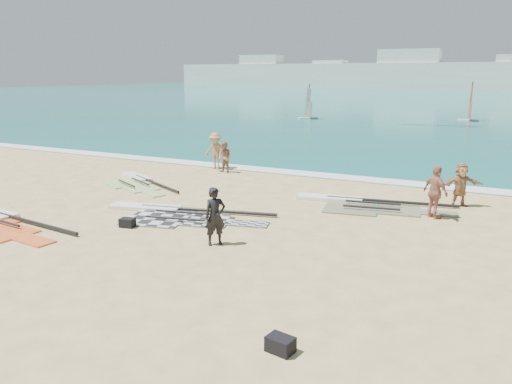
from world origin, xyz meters
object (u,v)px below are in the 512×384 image
at_px(rig_green, 138,182).
at_px(person_wetsuit, 215,216).
at_px(beachgoer_left, 225,157).
at_px(gear_bag_near, 127,223).
at_px(gear_bag_far, 280,344).
at_px(beachgoer_right, 461,185).
at_px(rig_orange, 360,204).
at_px(beachgoer_mid, 215,151).
at_px(beachgoer_back, 436,192).
at_px(rig_grey, 172,213).

distance_m(rig_green, person_wetsuit, 9.67).
bearing_deg(person_wetsuit, beachgoer_left, 70.06).
bearing_deg(gear_bag_near, person_wetsuit, -2.75).
height_order(gear_bag_far, beachgoer_right, beachgoer_right).
distance_m(rig_orange, beachgoer_mid, 9.76).
bearing_deg(gear_bag_far, person_wetsuit, 132.36).
bearing_deg(gear_bag_far, rig_green, 139.11).
bearing_deg(beachgoer_right, person_wetsuit, -160.55).
height_order(beachgoer_mid, beachgoer_back, beachgoer_mid).
distance_m(gear_bag_far, beachgoer_back, 10.51).
distance_m(rig_orange, gear_bag_far, 11.10).
bearing_deg(gear_bag_far, beachgoer_mid, 124.92).
relative_size(gear_bag_near, beachgoer_left, 0.30).
bearing_deg(rig_orange, person_wetsuit, -122.05).
distance_m(rig_grey, beachgoer_left, 8.04).
distance_m(gear_bag_near, beachgoer_left, 9.75).
xyz_separation_m(rig_grey, gear_bag_far, (7.22, -6.58, 0.10)).
height_order(gear_bag_near, person_wetsuit, person_wetsuit).
relative_size(beachgoer_mid, beachgoer_back, 1.03).
bearing_deg(gear_bag_near, rig_orange, 45.53).
bearing_deg(person_wetsuit, beachgoer_back, -1.53).
relative_size(gear_bag_far, beachgoer_left, 0.31).
xyz_separation_m(gear_bag_far, beachgoer_back, (1.31, 10.40, 0.79)).
height_order(rig_grey, beachgoer_mid, beachgoer_mid).
relative_size(rig_grey, rig_orange, 1.04).
bearing_deg(beachgoer_mid, gear_bag_near, -75.82).
bearing_deg(rig_orange, gear_bag_near, -144.29).
bearing_deg(person_wetsuit, rig_grey, 97.91).
bearing_deg(beachgoer_left, gear_bag_near, -69.03).
bearing_deg(rig_green, rig_grey, -12.12).
relative_size(rig_green, gear_bag_near, 10.49).
distance_m(rig_grey, rig_green, 5.94).
bearing_deg(gear_bag_far, beachgoer_back, 82.81).
bearing_deg(beachgoer_back, rig_orange, 28.38).
bearing_deg(gear_bag_near, beachgoer_back, 32.37).
relative_size(rig_grey, gear_bag_near, 13.85).
xyz_separation_m(gear_bag_far, person_wetsuit, (-4.14, 4.54, 0.73)).
bearing_deg(gear_bag_near, beachgoer_left, 100.60).
relative_size(gear_bag_far, beachgoer_right, 0.29).
bearing_deg(beachgoer_right, rig_green, 156.04).
height_order(rig_grey, gear_bag_near, gear_bag_near).
height_order(gear_bag_far, beachgoer_back, beachgoer_back).
bearing_deg(beachgoer_right, beachgoer_back, -140.05).
relative_size(rig_green, beachgoer_mid, 2.55).
bearing_deg(rig_grey, person_wetsuit, -46.46).
distance_m(gear_bag_far, beachgoer_left, 17.13).
height_order(rig_grey, beachgoer_left, beachgoer_left).
bearing_deg(beachgoer_left, rig_orange, -11.98).
bearing_deg(rig_grey, beachgoer_mid, 97.91).
bearing_deg(gear_bag_near, beachgoer_right, 39.14).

